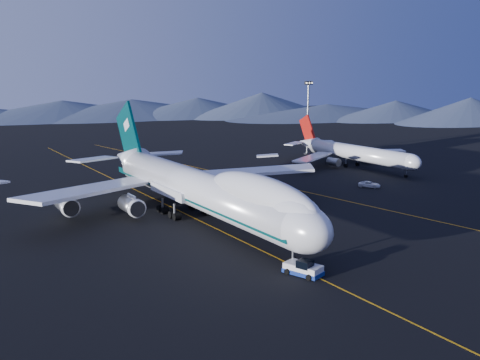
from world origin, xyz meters
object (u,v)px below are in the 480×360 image
pushback_tug (303,269)px  floodlight_mast (308,118)px  boeing_747 (198,188)px  service_van (369,184)px  second_jet (353,152)px

pushback_tug → floodlight_mast: (66.93, 80.39, 10.89)m
boeing_747 → service_van: boeing_747 is taller
pushback_tug → service_van: bearing=16.8°
pushback_tug → service_van: size_ratio=1.13×
pushback_tug → floodlight_mast: bearing=31.2°
boeing_747 → pushback_tug: boeing_747 is taller
boeing_747 → pushback_tug: 30.27m
floodlight_mast → pushback_tug: bearing=-129.8°
pushback_tug → second_jet: second_jet is taller
boeing_747 → floodlight_mast: size_ratio=3.17×
service_van → floodlight_mast: 52.38m
pushback_tug → floodlight_mast: size_ratio=0.24×
boeing_747 → floodlight_mast: 83.35m
service_van → floodlight_mast: size_ratio=0.21×
second_jet → floodlight_mast: floodlight_mast is taller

